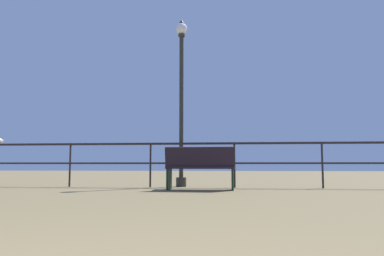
% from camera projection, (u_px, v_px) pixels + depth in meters
% --- Properties ---
extents(pier_railing, '(25.48, 0.05, 1.04)m').
position_uv_depth(pier_railing, '(192.00, 154.00, 8.55)').
color(pier_railing, black).
rests_on(pier_railing, ground_plane).
extents(bench_near_left, '(1.43, 0.70, 0.89)m').
position_uv_depth(bench_near_left, '(200.00, 166.00, 7.64)').
color(bench_near_left, black).
rests_on(bench_near_left, ground_plane).
extents(lamppost_center, '(0.28, 0.28, 4.13)m').
position_uv_depth(lamppost_center, '(181.00, 92.00, 9.00)').
color(lamppost_center, '#2D2D26').
rests_on(lamppost_center, ground_plane).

